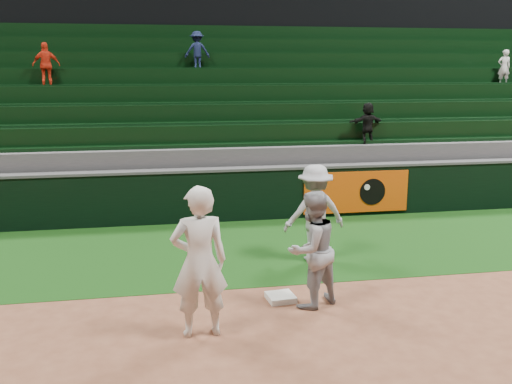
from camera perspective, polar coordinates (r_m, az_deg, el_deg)
ground at (r=8.69m, az=2.27°, el=-11.67°), size 70.00×70.00×0.00m
foul_grass at (r=11.45m, az=-0.94°, el=-5.62°), size 36.00×4.20×0.01m
upper_deck at (r=25.38m, az=-6.44°, el=17.88°), size 40.00×12.00×12.00m
first_base at (r=9.00m, az=2.48°, el=-10.49°), size 0.45×0.45×0.09m
first_baseman at (r=7.59m, az=-5.70°, el=-6.98°), size 0.78×0.53×2.06m
baserunner at (r=8.56m, az=5.59°, el=-5.74°), size 1.08×1.00×1.78m
base_coach at (r=10.57m, az=5.90°, el=-2.10°), size 1.22×0.78×1.80m
field_wall at (r=13.38m, az=-2.33°, el=-0.17°), size 36.00×0.45×1.25m
stadium_seating at (r=16.91m, az=-4.19°, el=6.10°), size 36.00×5.95×4.85m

